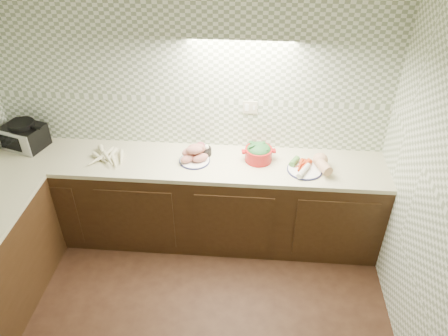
# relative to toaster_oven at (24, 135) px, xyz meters

# --- Properties ---
(room) EXTENTS (3.60, 3.60, 2.60)m
(room) POSITION_rel_toaster_oven_xyz_m (1.56, -1.63, 0.61)
(room) COLOR black
(room) RESTS_ON ground
(counter) EXTENTS (3.60, 3.60, 0.90)m
(counter) POSITION_rel_toaster_oven_xyz_m (0.88, -0.94, -0.57)
(counter) COLOR black
(counter) RESTS_ON ground
(toaster_oven) EXTENTS (0.43, 0.38, 0.26)m
(toaster_oven) POSITION_rel_toaster_oven_xyz_m (0.00, 0.00, 0.00)
(toaster_oven) COLOR black
(toaster_oven) RESTS_ON counter
(parsnip_pile) EXTENTS (0.34, 0.38, 0.07)m
(parsnip_pile) POSITION_rel_toaster_oven_xyz_m (0.90, -0.19, -0.09)
(parsnip_pile) COLOR #F6EFC3
(parsnip_pile) RESTS_ON counter
(sweet_potato_plate) EXTENTS (0.28, 0.28, 0.17)m
(sweet_potato_plate) POSITION_rel_toaster_oven_xyz_m (1.63, -0.11, -0.06)
(sweet_potato_plate) COLOR #171942
(sweet_potato_plate) RESTS_ON counter
(onion_bowl) EXTENTS (0.16, 0.16, 0.13)m
(onion_bowl) POSITION_rel_toaster_oven_xyz_m (1.69, -0.00, -0.07)
(onion_bowl) COLOR black
(onion_bowl) RESTS_ON counter
(dutch_oven) EXTENTS (0.31, 0.28, 0.17)m
(dutch_oven) POSITION_rel_toaster_oven_xyz_m (2.21, -0.06, -0.04)
(dutch_oven) COLOR #A81313
(dutch_oven) RESTS_ON counter
(veg_plate) EXTENTS (0.39, 0.38, 0.14)m
(veg_plate) POSITION_rel_toaster_oven_xyz_m (2.68, -0.15, -0.07)
(veg_plate) COLOR #171942
(veg_plate) RESTS_ON counter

